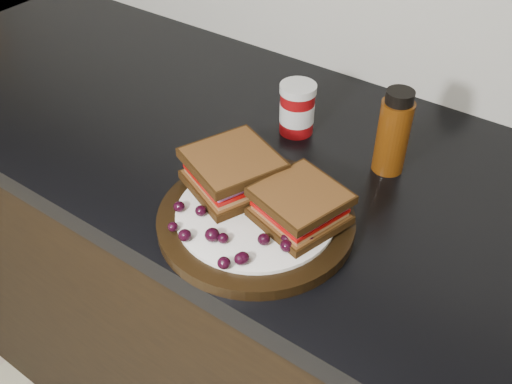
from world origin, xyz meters
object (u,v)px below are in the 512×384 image
(plate, at_px, (256,219))
(oil_bottle, at_px, (394,132))
(condiment_jar, at_px, (297,109))
(sandwich_left, at_px, (233,171))

(plate, xyz_separation_m, oil_bottle, (0.09, 0.23, 0.06))
(condiment_jar, height_order, oil_bottle, oil_bottle)
(sandwich_left, distance_m, condiment_jar, 0.21)
(plate, distance_m, oil_bottle, 0.25)
(sandwich_left, height_order, condiment_jar, condiment_jar)
(plate, relative_size, sandwich_left, 2.34)
(sandwich_left, xyz_separation_m, condiment_jar, (-0.02, 0.21, -0.01))
(sandwich_left, bearing_deg, condiment_jar, 118.35)
(plate, bearing_deg, sandwich_left, 156.41)
(oil_bottle, bearing_deg, condiment_jar, 178.59)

